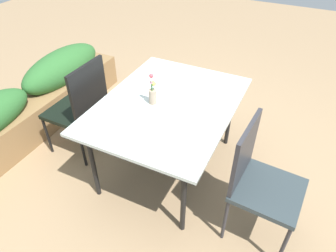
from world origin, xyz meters
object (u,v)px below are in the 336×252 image
(dining_table, at_px, (168,107))
(chair_far_side, at_px, (81,105))
(planter_box, at_px, (30,104))
(chair_near_left, at_px, (259,178))
(flower_vase, at_px, (153,93))

(dining_table, relative_size, chair_far_side, 1.43)
(dining_table, relative_size, planter_box, 0.55)
(chair_far_side, bearing_deg, dining_table, -80.97)
(dining_table, bearing_deg, chair_near_left, -109.86)
(chair_far_side, relative_size, flower_vase, 3.55)
(chair_near_left, height_order, flower_vase, flower_vase)
(chair_near_left, bearing_deg, flower_vase, -100.24)
(flower_vase, bearing_deg, chair_far_side, 95.06)
(dining_table, bearing_deg, flower_vase, 117.53)
(chair_far_side, distance_m, planter_box, 0.80)
(chair_near_left, bearing_deg, planter_box, -90.28)
(planter_box, bearing_deg, chair_far_side, -90.88)
(chair_near_left, distance_m, flower_vase, 1.08)
(flower_vase, bearing_deg, dining_table, -62.47)
(dining_table, xyz_separation_m, chair_far_side, (-0.13, 0.88, -0.16))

